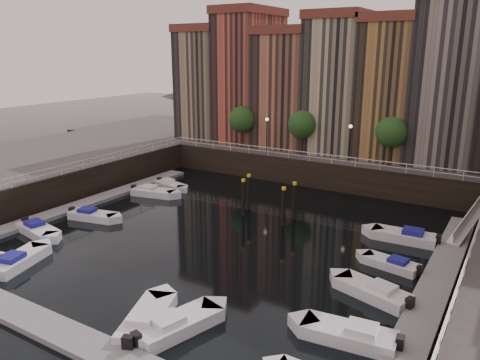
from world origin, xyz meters
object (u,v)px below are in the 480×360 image
Objects in this scene: gangway at (474,213)px; boat_left_1 at (38,230)px; mooring_pilings at (267,200)px; boat_left_2 at (92,215)px.

gangway is 1.68× the size of boat_left_1.
gangway is 1.61× the size of mooring_pilings.
gangway reaches higher than boat_left_2.
gangway reaches higher than boat_left_1.
mooring_pilings is 15.84m from boat_left_2.
boat_left_1 is 4.96m from boat_left_2.
boat_left_2 is (1.03, 4.85, -0.01)m from boat_left_1.
boat_left_2 is at bearing -146.33° from mooring_pilings.
boat_left_2 is (-13.14, -8.75, -1.29)m from mooring_pilings.
mooring_pilings is at bearing -163.23° from gangway.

